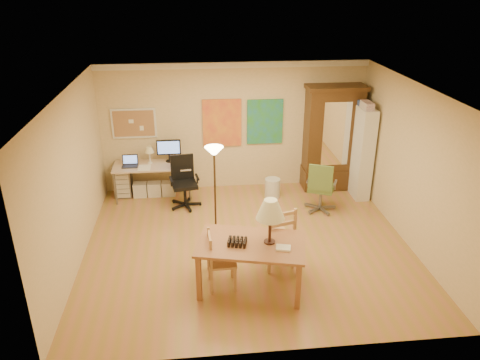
{
  "coord_description": "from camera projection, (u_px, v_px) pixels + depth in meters",
  "views": [
    {
      "loc": [
        -0.85,
        -6.88,
        4.27
      ],
      "look_at": [
        -0.1,
        0.3,
        1.1
      ],
      "focal_mm": 35.0,
      "sensor_mm": 36.0,
      "label": 1
    }
  ],
  "objects": [
    {
      "name": "wastebin",
      "position": [
        272.0,
        188.0,
        9.74
      ],
      "size": [
        0.32,
        0.32,
        0.4
      ],
      "primitive_type": "cylinder",
      "color": "silver",
      "rests_on": "floor"
    },
    {
      "name": "office_chair_green",
      "position": [
        320.0,
        198.0,
        9.13
      ],
      "size": [
        0.63,
        0.63,
        1.03
      ],
      "color": "slate",
      "rests_on": "floor"
    },
    {
      "name": "office_chair_black",
      "position": [
        185.0,
        193.0,
        9.33
      ],
      "size": [
        0.63,
        0.63,
        1.03
      ],
      "color": "black",
      "rests_on": "floor"
    },
    {
      "name": "corkboard",
      "position": [
        134.0,
        123.0,
        9.51
      ],
      "size": [
        0.9,
        0.04,
        0.62
      ],
      "primitive_type": "cube",
      "color": "tan",
      "rests_on": "floor"
    },
    {
      "name": "armoire",
      "position": [
        332.0,
        145.0,
        9.9
      ],
      "size": [
        1.22,
        0.58,
        2.23
      ],
      "color": "#3B2610",
      "rests_on": "floor"
    },
    {
      "name": "torchiere_lamp",
      "position": [
        214.0,
        166.0,
        7.7
      ],
      "size": [
        0.31,
        0.31,
        1.72
      ],
      "color": "#3B2A17",
      "rests_on": "floor"
    },
    {
      "name": "ladder_chair_left",
      "position": [
        220.0,
        262.0,
        6.84
      ],
      "size": [
        0.42,
        0.44,
        0.91
      ],
      "color": "#B07F50",
      "rests_on": "floor"
    },
    {
      "name": "art_panel_left",
      "position": [
        222.0,
        123.0,
        9.7
      ],
      "size": [
        0.8,
        0.04,
        1.0
      ],
      "primitive_type": "cube",
      "color": "yellow",
      "rests_on": "floor"
    },
    {
      "name": "ladder_chair_back",
      "position": [
        277.0,
        238.0,
        7.32
      ],
      "size": [
        0.6,
        0.58,
        1.05
      ],
      "color": "#B07F50",
      "rests_on": "floor"
    },
    {
      "name": "computer_desk",
      "position": [
        155.0,
        177.0,
        9.69
      ],
      "size": [
        1.57,
        0.69,
        1.19
      ],
      "color": "#CAAD94",
      "rests_on": "floor"
    },
    {
      "name": "crown_molding",
      "position": [
        234.0,
        65.0,
        9.24
      ],
      "size": [
        5.5,
        0.08,
        0.12
      ],
      "primitive_type": "cube",
      "color": "white",
      "rests_on": "floor"
    },
    {
      "name": "bookshelf",
      "position": [
        361.0,
        152.0,
        9.56
      ],
      "size": [
        0.28,
        0.76,
        1.89
      ],
      "color": "white",
      "rests_on": "floor"
    },
    {
      "name": "art_panel_right",
      "position": [
        265.0,
        122.0,
        9.79
      ],
      "size": [
        0.75,
        0.04,
        0.95
      ],
      "primitive_type": "cube",
      "color": "teal",
      "rests_on": "floor"
    },
    {
      "name": "dining_table",
      "position": [
        258.0,
        234.0,
        6.62
      ],
      "size": [
        1.71,
        1.26,
        1.44
      ],
      "color": "brown",
      "rests_on": "floor"
    },
    {
      "name": "drawer_cart",
      "position": [
        123.0,
        180.0,
        9.75
      ],
      "size": [
        0.35,
        0.42,
        0.69
      ],
      "color": "slate",
      "rests_on": "floor"
    },
    {
      "name": "floor",
      "position": [
        248.0,
        245.0,
        8.06
      ],
      "size": [
        5.5,
        5.5,
        0.0
      ],
      "primitive_type": "plane",
      "color": "#A7833B",
      "rests_on": "ground"
    }
  ]
}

